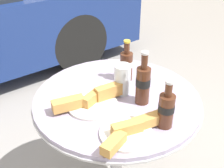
% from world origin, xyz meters
% --- Properties ---
extents(bistro_table, '(0.80, 0.80, 0.76)m').
position_xyz_m(bistro_table, '(0.00, 0.00, 0.60)').
color(bistro_table, '#B7B7BC').
rests_on(bistro_table, ground_plane).
extents(cola_bottle_left, '(0.07, 0.07, 0.21)m').
position_xyz_m(cola_bottle_left, '(0.02, -0.28, 0.84)').
color(cola_bottle_left, '#4C2819').
rests_on(cola_bottle_left, bistro_table).
extents(cola_bottle_right, '(0.07, 0.07, 0.22)m').
position_xyz_m(cola_bottle_right, '(0.14, 0.10, 0.84)').
color(cola_bottle_right, '#4C2819').
rests_on(cola_bottle_right, bistro_table).
extents(cola_bottle_center, '(0.07, 0.07, 0.25)m').
position_xyz_m(cola_bottle_center, '(0.06, -0.10, 0.86)').
color(cola_bottle_center, '#4C2819').
rests_on(cola_bottle_center, bistro_table).
extents(drinking_glass, '(0.08, 0.08, 0.15)m').
position_xyz_m(drinking_glass, '(0.04, 0.01, 0.82)').
color(drinking_glass, black).
rests_on(drinking_glass, bistro_table).
extents(lunch_plate_near, '(0.33, 0.23, 0.07)m').
position_xyz_m(lunch_plate_near, '(-0.14, 0.02, 0.78)').
color(lunch_plate_near, silver).
rests_on(lunch_plate_near, bistro_table).
extents(lunch_plate_far, '(0.32, 0.21, 0.06)m').
position_xyz_m(lunch_plate_far, '(-0.13, -0.24, 0.78)').
color(lunch_plate_far, silver).
rests_on(lunch_plate_far, bistro_table).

